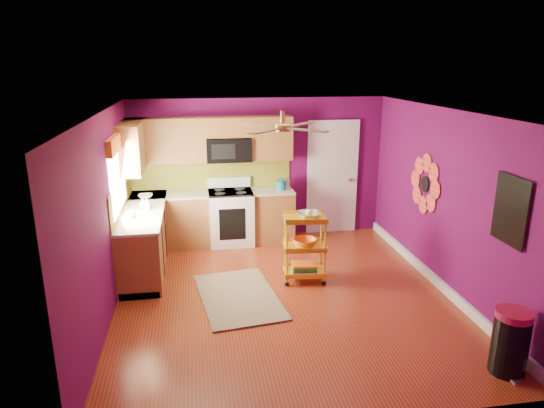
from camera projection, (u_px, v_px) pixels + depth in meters
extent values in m
plane|color=maroon|center=(284.00, 296.00, 6.66)|extent=(5.00, 5.00, 0.00)
cube|color=#5B0A4C|center=(259.00, 169.00, 8.67)|extent=(4.50, 0.04, 2.50)
cube|color=#5B0A4C|center=(341.00, 298.00, 3.94)|extent=(4.50, 0.04, 2.50)
cube|color=#5B0A4C|center=(105.00, 218.00, 5.96)|extent=(0.04, 5.00, 2.50)
cube|color=#5B0A4C|center=(446.00, 201.00, 6.65)|extent=(0.04, 5.00, 2.50)
cube|color=silver|center=(286.00, 112.00, 5.95)|extent=(4.50, 5.00, 0.04)
cube|color=white|center=(435.00, 280.00, 6.98)|extent=(0.05, 4.90, 0.14)
cube|color=brown|center=(145.00, 239.00, 7.51)|extent=(0.60, 2.30, 0.90)
cube|color=brown|center=(214.00, 219.00, 8.48)|extent=(2.80, 0.60, 0.90)
cube|color=beige|center=(143.00, 210.00, 7.38)|extent=(0.63, 2.30, 0.04)
cube|color=beige|center=(213.00, 193.00, 8.35)|extent=(2.80, 0.63, 0.04)
cube|color=black|center=(147.00, 263.00, 7.62)|extent=(0.54, 2.30, 0.10)
cube|color=black|center=(214.00, 240.00, 8.60)|extent=(2.80, 0.54, 0.10)
cube|color=white|center=(231.00, 218.00, 8.50)|extent=(0.76, 0.66, 0.92)
cube|color=black|center=(230.00, 192.00, 8.37)|extent=(0.76, 0.62, 0.03)
cube|color=white|center=(229.00, 182.00, 8.60)|extent=(0.76, 0.06, 0.18)
cube|color=black|center=(232.00, 224.00, 8.19)|extent=(0.45, 0.02, 0.55)
cube|color=brown|center=(166.00, 141.00, 8.11)|extent=(1.32, 0.33, 0.75)
cube|color=brown|center=(271.00, 138.00, 8.38)|extent=(0.72, 0.33, 0.75)
cube|color=brown|center=(228.00, 127.00, 8.21)|extent=(0.76, 0.33, 0.34)
cube|color=brown|center=(132.00, 146.00, 7.58)|extent=(0.33, 1.30, 0.75)
cube|color=black|center=(229.00, 150.00, 8.29)|extent=(0.76, 0.38, 0.40)
cube|color=olive|center=(212.00, 174.00, 8.55)|extent=(2.80, 0.01, 0.51)
cube|color=olive|center=(121.00, 194.00, 7.26)|extent=(0.01, 2.30, 0.51)
cube|color=white|center=(117.00, 175.00, 6.87)|extent=(0.03, 1.20, 1.00)
cube|color=orange|center=(116.00, 142.00, 6.75)|extent=(0.08, 1.35, 0.22)
cube|color=white|center=(332.00, 179.00, 8.92)|extent=(0.85, 0.04, 2.05)
cube|color=white|center=(332.00, 179.00, 8.90)|extent=(0.95, 0.02, 2.15)
sphere|color=#BF8C3F|center=(350.00, 180.00, 8.92)|extent=(0.07, 0.07, 0.07)
cylinder|color=black|center=(425.00, 184.00, 7.19)|extent=(0.01, 0.24, 0.24)
cube|color=teal|center=(511.00, 210.00, 5.24)|extent=(0.03, 0.52, 0.72)
cube|color=black|center=(510.00, 210.00, 5.23)|extent=(0.01, 0.56, 0.76)
cylinder|color=#BF8C3F|center=(283.00, 117.00, 6.16)|extent=(0.06, 0.06, 0.16)
cylinder|color=#BF8C3F|center=(283.00, 128.00, 6.20)|extent=(0.20, 0.20, 0.08)
cube|color=#4C2D19|center=(299.00, 125.00, 6.50)|extent=(0.47, 0.47, 0.01)
cube|color=#4C2D19|center=(259.00, 126.00, 6.42)|extent=(0.47, 0.47, 0.01)
cube|color=#4C2D19|center=(265.00, 131.00, 5.91)|extent=(0.47, 0.47, 0.01)
cube|color=#4C2D19|center=(308.00, 130.00, 5.99)|extent=(0.47, 0.47, 0.01)
cube|color=#311E10|center=(238.00, 296.00, 6.62)|extent=(1.21, 1.75, 0.02)
cylinder|color=yellow|center=(287.00, 253.00, 6.82)|extent=(0.03, 0.03, 0.93)
cylinder|color=yellow|center=(325.00, 252.00, 6.84)|extent=(0.03, 0.03, 0.93)
cylinder|color=yellow|center=(285.00, 244.00, 7.17)|extent=(0.03, 0.03, 0.93)
cylinder|color=yellow|center=(321.00, 243.00, 7.20)|extent=(0.03, 0.03, 0.93)
sphere|color=black|center=(287.00, 284.00, 6.95)|extent=(0.07, 0.07, 0.07)
sphere|color=black|center=(324.00, 283.00, 6.97)|extent=(0.07, 0.07, 0.07)
sphere|color=black|center=(285.00, 273.00, 7.30)|extent=(0.07, 0.07, 0.07)
sphere|color=black|center=(320.00, 272.00, 7.33)|extent=(0.07, 0.07, 0.07)
cube|color=yellow|center=(305.00, 219.00, 6.88)|extent=(0.64, 0.50, 0.03)
cube|color=yellow|center=(305.00, 247.00, 7.00)|extent=(0.64, 0.50, 0.03)
cube|color=yellow|center=(304.00, 272.00, 7.11)|extent=(0.64, 0.50, 0.03)
imported|color=beige|center=(309.00, 215.00, 6.87)|extent=(0.36, 0.36, 0.08)
sphere|color=yellow|center=(309.00, 213.00, 6.86)|extent=(0.11, 0.11, 0.11)
imported|color=orange|center=(305.00, 242.00, 6.98)|extent=(0.38, 0.38, 0.11)
cube|color=navy|center=(304.00, 269.00, 7.10)|extent=(0.38, 0.30, 0.04)
cube|color=#267233|center=(304.00, 267.00, 7.09)|extent=(0.38, 0.30, 0.04)
cube|color=orange|center=(304.00, 265.00, 7.08)|extent=(0.38, 0.30, 0.03)
cylinder|color=black|center=(510.00, 345.00, 4.95)|extent=(0.44, 0.44, 0.62)
cylinder|color=#A51739|center=(515.00, 315.00, 4.85)|extent=(0.36, 0.36, 0.07)
cube|color=beige|center=(517.00, 381.00, 4.86)|extent=(0.14, 0.09, 0.03)
cylinder|color=#127F89|center=(281.00, 185.00, 8.47)|extent=(0.18, 0.18, 0.16)
sphere|color=#127F89|center=(281.00, 180.00, 8.44)|extent=(0.06, 0.06, 0.06)
cube|color=beige|center=(283.00, 184.00, 8.52)|extent=(0.22, 0.15, 0.18)
imported|color=#EA3F72|center=(147.00, 203.00, 7.34)|extent=(0.08, 0.08, 0.18)
imported|color=white|center=(143.00, 203.00, 7.38)|extent=(0.13, 0.13, 0.17)
imported|color=white|center=(145.00, 196.00, 7.96)|extent=(0.24, 0.24, 0.06)
imported|color=white|center=(131.00, 214.00, 6.95)|extent=(0.12, 0.12, 0.10)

